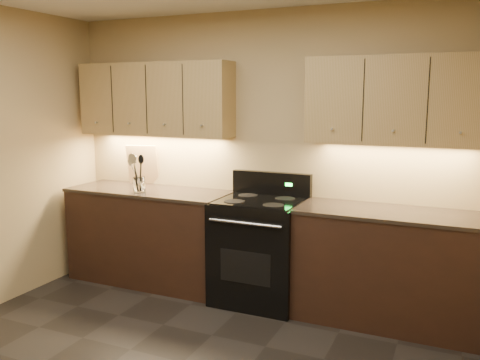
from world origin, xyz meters
TOP-DOWN VIEW (x-y plane):
  - wall_back at (0.00, 2.00)m, footprint 4.00×0.04m
  - counter_left at (-1.10, 1.70)m, footprint 1.62×0.62m
  - counter_right at (1.18, 1.70)m, footprint 1.46×0.62m
  - stove at (0.08, 1.68)m, footprint 0.76×0.68m
  - upper_cab_left at (-1.10, 1.85)m, footprint 1.60×0.30m
  - upper_cab_right at (1.18, 1.85)m, footprint 1.44×0.30m
  - outlet_plate at (-1.30, 1.99)m, footprint 0.08×0.01m
  - utensil_crock at (-1.11, 1.56)m, footprint 0.14×0.14m
  - cutting_board at (-1.34, 1.95)m, footprint 0.34×0.17m
  - black_spoon at (-1.12, 1.58)m, footprint 0.11×0.09m
  - black_turner at (-1.10, 1.53)m, footprint 0.16×0.13m
  - steel_spatula at (-1.07, 1.57)m, footprint 0.23×0.12m
  - steel_skimmer at (-1.08, 1.55)m, footprint 0.17×0.13m

SIDE VIEW (x-z plane):
  - counter_left at x=-1.10m, z-range 0.00..0.93m
  - counter_right at x=1.18m, z-range 0.00..0.93m
  - stove at x=0.08m, z-range -0.09..1.05m
  - utensil_crock at x=-1.11m, z-range 0.92..1.07m
  - black_turner at x=-1.10m, z-range 0.94..1.28m
  - steel_spatula at x=-1.07m, z-range 0.94..1.29m
  - black_spoon at x=-1.12m, z-range 0.94..1.29m
  - steel_skimmer at x=-1.08m, z-range 0.94..1.30m
  - outlet_plate at x=-1.30m, z-range 1.06..1.18m
  - cutting_board at x=-1.34m, z-range 0.93..1.34m
  - wall_back at x=0.00m, z-range 0.00..2.60m
  - upper_cab_left at x=-1.10m, z-range 1.45..2.15m
  - upper_cab_right at x=1.18m, z-range 1.45..2.15m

